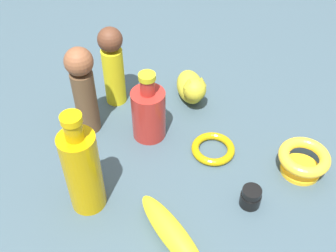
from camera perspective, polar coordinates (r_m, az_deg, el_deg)
name	(u,v)px	position (r m, az deg, el deg)	size (l,w,h in m)	color
ground	(168,146)	(0.96, 0.00, -2.77)	(2.00, 2.00, 0.00)	#384C56
bangle	(213,149)	(0.95, 6.22, -3.12)	(0.10, 0.10, 0.02)	#B49109
cat_figurine	(191,87)	(1.05, 3.22, 5.39)	(0.15, 0.10, 0.10)	gold
bottle_tall	(82,170)	(0.80, -11.69, -5.91)	(0.07, 0.07, 0.24)	#BB9007
bowl	(303,160)	(0.93, 18.13, -4.40)	(0.11, 0.11, 0.06)	yellow
bottle_short	(149,112)	(0.94, -2.69, 1.90)	(0.08, 0.08, 0.18)	#A52821
person_figure_child	(83,88)	(0.94, -11.55, 5.15)	(0.06, 0.06, 0.22)	brown
nail_polish_jar	(251,197)	(0.85, 11.31, -9.55)	(0.04, 0.04, 0.04)	black
banana	(172,233)	(0.79, 0.57, -14.55)	(0.20, 0.05, 0.05)	yellow
person_figure_adult	(113,65)	(1.02, -7.60, 8.37)	(0.06, 0.06, 0.21)	yellow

